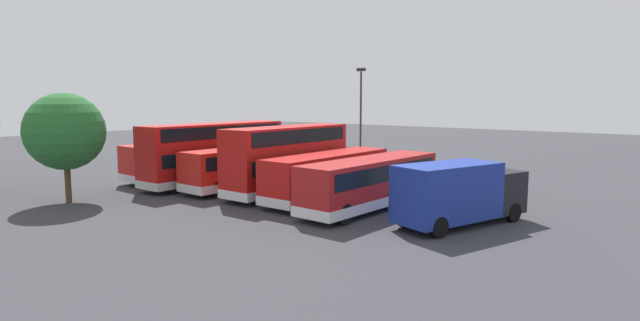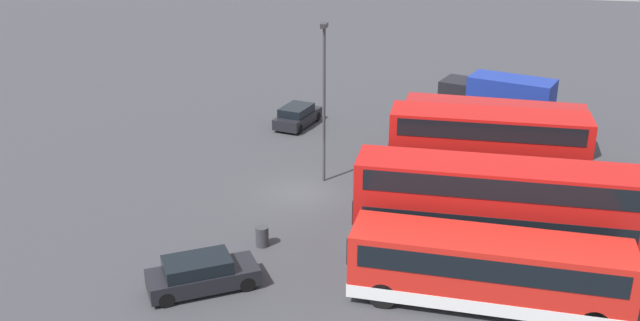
# 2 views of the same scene
# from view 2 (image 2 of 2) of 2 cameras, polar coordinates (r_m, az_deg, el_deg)

# --- Properties ---
(ground_plane) EXTENTS (140.00, 140.00, 0.00)m
(ground_plane) POSITION_cam_2_polar(r_m,az_deg,el_deg) (37.93, -1.44, -2.63)
(ground_plane) COLOR #38383D
(bus_single_deck_near_end) EXTENTS (2.89, 10.86, 2.95)m
(bus_single_deck_near_end) POSITION_cam_2_polar(r_m,az_deg,el_deg) (44.65, 13.72, 2.82)
(bus_single_deck_near_end) COLOR #A51919
(bus_single_deck_near_end) RESTS_ON ground
(bus_single_deck_second) EXTENTS (2.77, 10.32, 2.95)m
(bus_single_deck_second) POSITION_cam_2_polar(r_m,az_deg,el_deg) (41.23, 13.00, 1.29)
(bus_single_deck_second) COLOR #B71411
(bus_single_deck_second) RESTS_ON ground
(bus_double_decker_third) EXTENTS (2.80, 10.13, 4.55)m
(bus_double_decker_third) POSITION_cam_2_polar(r_m,az_deg,el_deg) (37.82, 13.25, 0.71)
(bus_double_decker_third) COLOR #B71411
(bus_double_decker_third) RESTS_ON ground
(bus_single_deck_fourth) EXTENTS (2.64, 10.87, 2.95)m
(bus_single_deck_fourth) POSITION_cam_2_polar(r_m,az_deg,el_deg) (34.69, 12.93, -2.71)
(bus_single_deck_fourth) COLOR red
(bus_single_deck_fourth) RESTS_ON ground
(bus_double_decker_fifth) EXTENTS (2.74, 12.02, 4.55)m
(bus_double_decker_fifth) POSITION_cam_2_polar(r_m,az_deg,el_deg) (31.32, 13.86, -3.90)
(bus_double_decker_fifth) COLOR #B71411
(bus_double_decker_fifth) RESTS_ON ground
(bus_single_deck_sixth) EXTENTS (2.88, 10.76, 2.95)m
(bus_single_deck_sixth) POSITION_cam_2_polar(r_m,az_deg,el_deg) (28.50, 13.32, -8.46)
(bus_single_deck_sixth) COLOR red
(bus_single_deck_sixth) RESTS_ON ground
(box_truck_blue) EXTENTS (4.66, 7.90, 3.20)m
(box_truck_blue) POSITION_cam_2_polar(r_m,az_deg,el_deg) (49.91, 14.13, 4.90)
(box_truck_blue) COLOR navy
(box_truck_blue) RESTS_ON ground
(car_hatchback_silver) EXTENTS (4.32, 2.61, 1.43)m
(car_hatchback_silver) POSITION_cam_2_polar(r_m,az_deg,el_deg) (47.92, -1.83, 3.59)
(car_hatchback_silver) COLOR black
(car_hatchback_silver) RESTS_ON ground
(car_small_green) EXTENTS (3.94, 4.72, 1.43)m
(car_small_green) POSITION_cam_2_polar(r_m,az_deg,el_deg) (29.61, -9.50, -8.97)
(car_small_green) COLOR black
(car_small_green) RESTS_ON ground
(lamp_post_tall) EXTENTS (0.70, 0.30, 8.77)m
(lamp_post_tall) POSITION_cam_2_polar(r_m,az_deg,el_deg) (37.70, 0.33, 5.47)
(lamp_post_tall) COLOR #38383D
(lamp_post_tall) RESTS_ON ground
(waste_bin_yellow) EXTENTS (0.60, 0.60, 0.95)m
(waste_bin_yellow) POSITION_cam_2_polar(r_m,az_deg,el_deg) (32.62, -4.67, -6.09)
(waste_bin_yellow) COLOR #333338
(waste_bin_yellow) RESTS_ON ground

